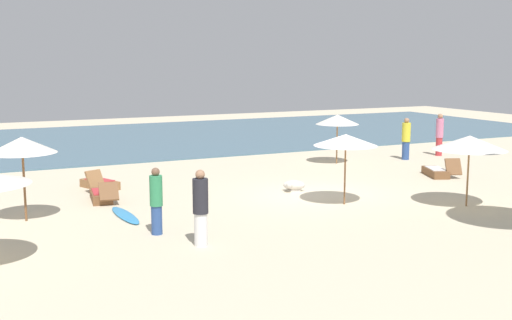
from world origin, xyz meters
The scene contains 15 objects.
ground_plane centered at (0.00, 0.00, 0.00)m, with size 60.00×60.00×0.00m, color beige.
ocean_water centered at (0.00, 17.00, 0.03)m, with size 48.00×16.00×0.06m, color #476B7F.
umbrella_1 centered at (3.32, -3.06, 1.92)m, with size 2.19×2.19×2.14m.
umbrella_2 centered at (-8.83, 0.80, 2.09)m, with size 1.83×1.83×2.32m.
umbrella_3 centered at (4.10, 5.31, 1.87)m, with size 1.82×1.82×2.08m.
umbrella_4 centered at (0.14, -1.27, 1.97)m, with size 1.93×1.93×2.15m.
lounger_0 centered at (-6.09, 4.32, 0.18)m, with size 1.20×1.73×0.75m.
lounger_1 centered at (-6.42, 2.39, 0.18)m, with size 0.80×1.76×0.67m.
lounger_2 centered at (5.90, 1.16, 0.18)m, with size 1.16×1.74×0.74m.
person_0 centered at (7.43, 4.93, 0.93)m, with size 0.51×0.51×1.84m.
person_1 centered at (-5.35, -3.46, 0.92)m, with size 0.50×0.50×1.83m.
person_2 centered at (-6.00, -2.04, 0.86)m, with size 0.42×0.42×1.71m.
person_3 centered at (9.54, 5.19, 0.98)m, with size 0.35×0.35×1.93m.
dog centered at (-0.32, 1.11, 0.19)m, with size 0.79×0.66×0.37m.
surfboard centered at (-6.26, 0.14, 0.04)m, with size 0.51×2.27×0.07m.
Camera 1 is at (-10.47, -17.14, 4.37)m, focal length 44.62 mm.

